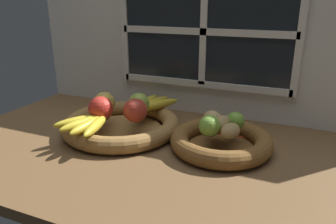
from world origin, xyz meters
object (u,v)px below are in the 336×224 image
apple_red_right (135,110)px  potato_small (230,131)px  apple_golden_left (104,103)px  lime_far (235,121)px  fruit_bowl_left (121,125)px  banana_bunch_back (149,103)px  potato_oblong (212,119)px  fruit_bowl_right (221,141)px  lime_near (210,126)px  apple_green_back (139,103)px  apple_red_front (101,109)px  potato_back (232,122)px  banana_bunch_front (88,123)px  potato_large (222,125)px  chili_pepper (225,133)px

apple_red_right → potato_small: size_ratio=1.12×
apple_golden_left → lime_far: apple_golden_left is taller
fruit_bowl_left → banana_bunch_back: 13.91cm
potato_oblong → fruit_bowl_right: bearing=-37.9°
potato_small → lime_near: bearing=-173.3°
fruit_bowl_right → lime_near: size_ratio=4.82×
apple_green_back → apple_red_front: bearing=-128.2°
fruit_bowl_right → potato_back: potato_back is taller
banana_bunch_front → potato_back: bearing=22.7°
fruit_bowl_left → lime_near: size_ratio=6.21×
banana_bunch_front → lime_near: size_ratio=2.84×
apple_golden_left → lime_far: bearing=3.3°
lime_far → apple_green_back: bearing=177.5°
apple_golden_left → lime_far: size_ratio=1.34×
potato_large → lime_near: 4.70cm
banana_bunch_back → potato_large: potato_large is taller
apple_red_front → banana_bunch_front: apple_red_front is taller
apple_green_back → lime_near: apple_green_back is taller
apple_golden_left → potato_back: apple_golden_left is taller
fruit_bowl_right → potato_large: potato_large is taller
apple_red_right → potato_back: 29.85cm
banana_bunch_back → lime_far: size_ratio=3.64×
apple_red_right → potato_small: (30.28, -1.05, -1.57)cm
apple_red_right → lime_near: apple_red_right is taller
banana_bunch_front → lime_far: 43.89cm
apple_golden_left → banana_bunch_front: size_ratio=0.41×
lime_far → chili_pepper: (-1.38, -6.42, -1.56)cm
apple_golden_left → potato_back: 42.94cm
potato_back → lime_near: bearing=-119.0°
banana_bunch_front → potato_small: bearing=12.5°
fruit_bowl_left → apple_red_right: 9.68cm
apple_golden_left → apple_red_right: 14.16cm
apple_golden_left → chili_pepper: size_ratio=0.59×
fruit_bowl_left → apple_red_right: apple_red_right is taller
apple_green_back → lime_far: size_ratio=1.33×
chili_pepper → banana_bunch_back: bearing=162.4°
apple_green_back → chili_pepper: bearing=-14.0°
apple_red_front → potato_back: 41.06cm
apple_green_back → fruit_bowl_right: bearing=-10.1°
potato_back → chili_pepper: potato_back is taller
apple_red_right → potato_back: size_ratio=1.04×
banana_bunch_back → potato_back: bearing=-14.5°
apple_green_back → apple_red_front: 13.20cm
fruit_bowl_left → potato_small: size_ratio=5.72×
lime_near → lime_far: (5.60, 7.76, -0.41)cm
fruit_bowl_left → lime_near: bearing=-7.1°
apple_red_front → lime_near: 35.36cm
apple_red_right → potato_back: bearing=12.7°
banana_bunch_front → apple_red_front: bearing=91.1°
potato_oblong → lime_far: lime_far is taller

